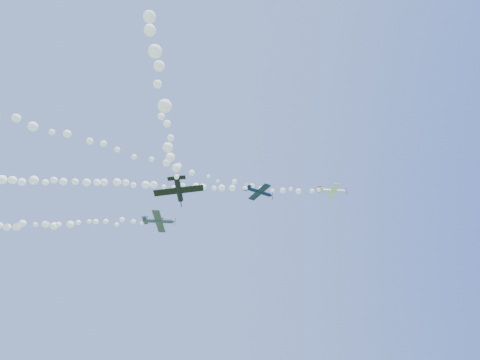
{
  "coord_description": "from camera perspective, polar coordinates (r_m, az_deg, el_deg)",
  "views": [
    {
      "loc": [
        -2.92,
        -68.29,
        2.0
      ],
      "look_at": [
        3.08,
        -3.06,
        47.68
      ],
      "focal_mm": 30.0,
      "sensor_mm": 36.0,
      "label": 1
    }
  ],
  "objects": [
    {
      "name": "plane_black",
      "position": [
        63.02,
        -8.71,
        -1.38
      ],
      "size": [
        7.7,
        7.36,
        2.32
      ],
      "rotation": [
        -0.15,
        0.01,
        1.5
      ],
      "color": "black"
    },
    {
      "name": "plane_navy",
      "position": [
        82.7,
        2.75,
        -1.68
      ],
      "size": [
        6.59,
        6.99,
        2.15
      ],
      "rotation": [
        0.05,
        0.02,
        0.4
      ],
      "color": "#0E1C3D"
    },
    {
      "name": "smoke_trail_navy",
      "position": [
        74.69,
        -27.35,
        6.91
      ],
      "size": [
        75.95,
        33.27,
        2.67
      ],
      "primitive_type": null,
      "color": "white"
    },
    {
      "name": "plane_grey",
      "position": [
        90.79,
        -11.47,
        -5.73
      ],
      "size": [
        7.6,
        8.05,
        2.76
      ],
      "rotation": [
        -0.15,
        0.06,
        -0.14
      ],
      "color": "#3A4155"
    },
    {
      "name": "plane_white",
      "position": [
        99.59,
        13.07,
        -1.54
      ],
      "size": [
        7.16,
        7.48,
        2.28
      ],
      "rotation": [
        0.04,
        0.02,
        -0.02
      ],
      "color": "white"
    },
    {
      "name": "smoke_trail_white",
      "position": [
        96.71,
        -12.7,
        -0.71
      ],
      "size": [
        83.45,
        4.49,
        3.01
      ],
      "primitive_type": null,
      "color": "white"
    }
  ]
}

